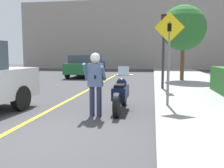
% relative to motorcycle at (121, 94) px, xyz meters
% --- Properties ---
extents(ground_plane, '(80.00, 80.00, 0.00)m').
position_rel_motorcycle_xyz_m(ground_plane, '(-1.57, -2.88, -0.52)').
color(ground_plane, '#38383A').
extents(sidewalk_curb, '(4.40, 44.00, 0.13)m').
position_rel_motorcycle_xyz_m(sidewalk_curb, '(3.23, 1.12, -0.46)').
color(sidewalk_curb, gray).
rests_on(sidewalk_curb, ground).
extents(road_center_line, '(0.12, 36.00, 0.01)m').
position_rel_motorcycle_xyz_m(road_center_line, '(-2.17, 3.12, -0.52)').
color(road_center_line, yellow).
rests_on(road_center_line, ground).
extents(building_backdrop, '(28.00, 1.20, 8.25)m').
position_rel_motorcycle_xyz_m(building_backdrop, '(-1.57, 23.12, 3.60)').
color(building_backdrop, gray).
rests_on(building_backdrop, ground).
extents(motorcycle, '(0.62, 2.37, 1.32)m').
position_rel_motorcycle_xyz_m(motorcycle, '(0.00, 0.00, 0.00)').
color(motorcycle, black).
rests_on(motorcycle, ground).
extents(person_biker, '(0.59, 0.48, 1.75)m').
position_rel_motorcycle_xyz_m(person_biker, '(-0.60, -0.79, 0.55)').
color(person_biker, '#282D4C').
rests_on(person_biker, ground).
extents(crossing_sign, '(0.91, 0.08, 2.84)m').
position_rel_motorcycle_xyz_m(crossing_sign, '(1.42, 0.44, 1.32)').
color(crossing_sign, slate).
rests_on(crossing_sign, sidewalk_curb).
extents(traffic_light, '(0.26, 0.30, 3.40)m').
position_rel_motorcycle_xyz_m(traffic_light, '(1.41, 4.43, 1.99)').
color(traffic_light, '#2D2D30').
rests_on(traffic_light, sidewalk_curb).
extents(street_tree, '(2.77, 2.77, 4.62)m').
position_rel_motorcycle_xyz_m(street_tree, '(2.76, 8.77, 2.83)').
color(street_tree, brown).
rests_on(street_tree, sidewalk_curb).
extents(parked_car_green, '(1.88, 4.20, 1.68)m').
position_rel_motorcycle_xyz_m(parked_car_green, '(-4.36, 11.15, 0.33)').
color(parked_car_green, black).
rests_on(parked_car_green, ground).
extents(parked_car_blue, '(1.88, 4.20, 1.68)m').
position_rel_motorcycle_xyz_m(parked_car_blue, '(-5.02, 16.65, 0.33)').
color(parked_car_blue, black).
rests_on(parked_car_blue, ground).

